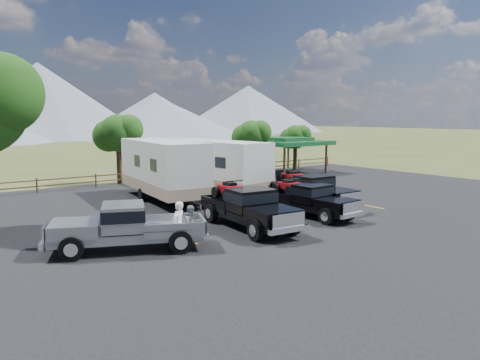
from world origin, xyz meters
TOP-DOWN VIEW (x-y plane):
  - ground at (0.00, 0.00)m, footprint 320.00×320.00m
  - asphalt_lot at (0.00, 3.00)m, footprint 44.00×34.00m
  - stall_lines at (0.00, 4.00)m, footprint 12.12×5.50m
  - tree_ne_a at (8.97, 17.01)m, footprint 3.11×2.92m
  - tree_ne_b at (14.98, 18.01)m, footprint 2.77×2.59m
  - tree_north at (-2.03, 19.02)m, footprint 3.46×3.24m
  - rail_fence at (2.00, 18.50)m, footprint 36.12×0.12m
  - pavilion at (13.00, 17.00)m, footprint 6.20×6.20m
  - rig_left at (-2.72, 2.22)m, footprint 2.61×6.29m
  - rig_center at (1.35, 2.43)m, footprint 2.17×5.56m
  - rig_right at (3.20, 4.14)m, footprint 2.29×6.05m
  - trailer_left at (-2.52, 10.90)m, footprint 3.66×10.45m
  - trailer_center at (1.10, 10.62)m, footprint 3.39×10.12m
  - trailer_right at (3.27, 12.93)m, footprint 2.52×9.36m
  - pickup_silver at (-8.58, 2.07)m, footprint 6.26×4.09m
  - person_a at (-6.81, 1.34)m, footprint 0.78×0.68m
  - person_b at (-6.15, 1.45)m, footprint 0.83×0.69m

SIDE VIEW (x-z plane):
  - ground at x=0.00m, z-range 0.00..0.00m
  - asphalt_lot at x=0.00m, z-range 0.00..0.04m
  - stall_lines at x=0.00m, z-range 0.04..0.05m
  - rail_fence at x=2.00m, z-range 0.11..1.11m
  - person_b at x=-6.15m, z-range 0.04..1.60m
  - rig_center at x=1.35m, z-range 0.01..1.83m
  - person_a at x=-6.81m, z-range 0.04..1.84m
  - pickup_silver at x=-8.58m, z-range 0.08..1.87m
  - rig_right at x=3.20m, z-range 0.00..2.00m
  - rig_left at x=-2.72m, z-range 0.00..2.05m
  - trailer_right at x=3.27m, z-range 0.12..3.38m
  - trailer_center at x=1.10m, z-range 0.12..3.62m
  - trailer_left at x=-2.52m, z-range 0.12..3.73m
  - pavilion at x=13.00m, z-range 1.18..4.40m
  - tree_ne_b at x=14.98m, z-range 0.99..5.26m
  - tree_ne_a at x=8.97m, z-range 1.10..5.86m
  - tree_north at x=-2.03m, z-range 1.21..6.46m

